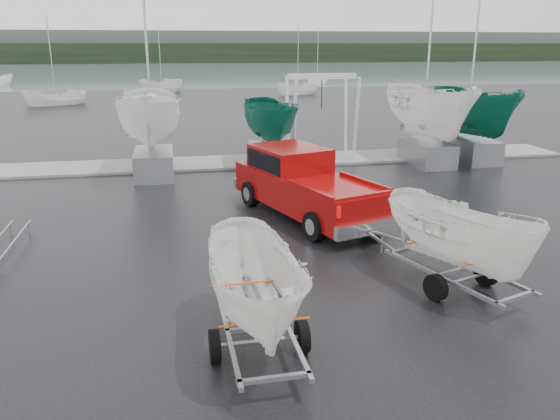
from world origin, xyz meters
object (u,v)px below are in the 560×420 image
(pickup_truck, at_px, (302,181))
(trailer_parked, at_px, (256,217))
(boat_hoist, at_px, (321,105))
(trailer_hitched, at_px, (465,180))

(pickup_truck, distance_m, trailer_parked, 8.72)
(pickup_truck, bearing_deg, boat_hoist, 52.60)
(trailer_hitched, relative_size, trailer_parked, 1.00)
(trailer_hitched, bearing_deg, pickup_truck, 90.00)
(trailer_parked, distance_m, boat_hoist, 17.70)
(trailer_hitched, bearing_deg, boat_hoist, 68.43)
(trailer_parked, height_order, boat_hoist, trailer_parked)
(boat_hoist, bearing_deg, trailer_hitched, -93.50)
(boat_hoist, bearing_deg, trailer_parked, -109.08)
(trailer_parked, relative_size, boat_hoist, 1.15)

